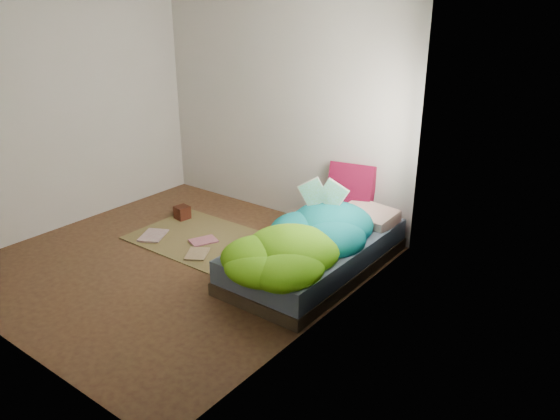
% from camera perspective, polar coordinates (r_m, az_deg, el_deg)
% --- Properties ---
extents(ground, '(3.50, 3.50, 0.00)m').
position_cam_1_polar(ground, '(5.71, -10.70, -5.35)').
color(ground, '#43261A').
rests_on(ground, ground).
extents(room_walls, '(3.54, 3.54, 2.62)m').
position_cam_1_polar(room_walls, '(5.18, -11.81, 10.86)').
color(room_walls, silver).
rests_on(room_walls, ground).
extents(bed, '(1.00, 2.00, 0.34)m').
position_cam_1_polar(bed, '(5.40, 3.74, -4.66)').
color(bed, '#342B1C').
rests_on(bed, ground).
extents(duvet, '(0.96, 1.84, 0.34)m').
position_cam_1_polar(duvet, '(5.09, 2.46, -2.10)').
color(duvet, '#086B7D').
rests_on(duvet, bed).
extents(rug, '(1.60, 1.10, 0.01)m').
position_cam_1_polar(rug, '(6.14, -7.89, -3.09)').
color(rug, brown).
rests_on(rug, ground).
extents(pillow_floral, '(0.61, 0.42, 0.13)m').
position_cam_1_polar(pillow_floral, '(5.76, 9.26, -0.59)').
color(pillow_floral, silver).
rests_on(pillow_floral, bed).
extents(pillow_magenta, '(0.53, 0.26, 0.50)m').
position_cam_1_polar(pillow_magenta, '(6.02, 7.44, 2.43)').
color(pillow_magenta, '#4B0519').
rests_on(pillow_magenta, bed).
extents(open_book, '(0.41, 0.23, 0.25)m').
position_cam_1_polar(open_book, '(5.41, 4.52, 2.68)').
color(open_book, green).
rests_on(open_book, duvet).
extents(wooden_box, '(0.18, 0.18, 0.16)m').
position_cam_1_polar(wooden_box, '(6.71, -10.18, -0.25)').
color(wooden_box, '#36170C').
rests_on(wooden_box, rug).
extents(floor_book_a, '(0.38, 0.42, 0.03)m').
position_cam_1_polar(floor_book_a, '(6.35, -14.14, -2.53)').
color(floor_book_a, beige).
rests_on(floor_book_a, rug).
extents(floor_book_b, '(0.31, 0.35, 0.03)m').
position_cam_1_polar(floor_book_b, '(6.15, -8.37, -2.87)').
color(floor_book_b, '#D2798D').
rests_on(floor_book_b, rug).
extents(floor_book_c, '(0.34, 0.36, 0.02)m').
position_cam_1_polar(floor_book_c, '(5.81, -9.68, -4.51)').
color(floor_book_c, tan).
rests_on(floor_book_c, rug).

